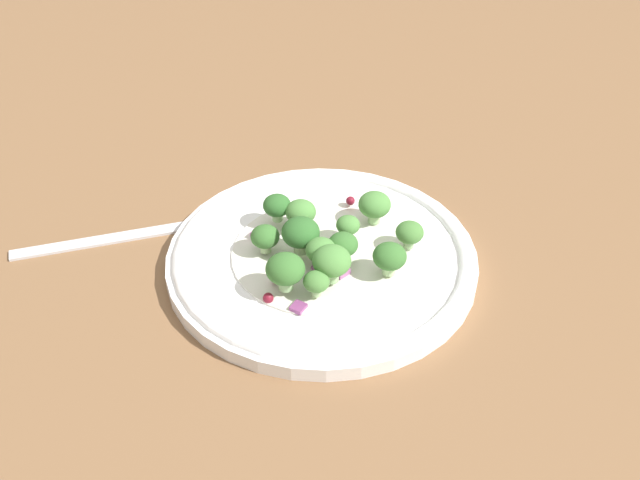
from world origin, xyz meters
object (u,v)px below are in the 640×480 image
object	(u,v)px
plate	(320,258)
broccoli_floret_0	(375,205)
broccoli_floret_2	(390,257)
fork	(139,233)
broccoli_floret_1	(316,282)

from	to	relation	value
plate	broccoli_floret_0	distance (cm)	6.41
broccoli_floret_2	fork	world-z (taller)	broccoli_floret_2
broccoli_floret_0	broccoli_floret_2	bearing A→B (deg)	28.05
broccoli_floret_2	broccoli_floret_0	bearing A→B (deg)	-151.95
plate	broccoli_floret_1	distance (cm)	5.68
broccoli_floret_1	fork	distance (cm)	17.82
plate	broccoli_floret_1	size ratio (longest dim) A/B	12.38
broccoli_floret_0	broccoli_floret_1	bearing A→B (deg)	-5.99
broccoli_floret_0	fork	size ratio (longest dim) A/B	0.17
broccoli_floret_1	broccoli_floret_2	world-z (taller)	broccoli_floret_2
plate	fork	world-z (taller)	plate
plate	fork	size ratio (longest dim) A/B	1.56
broccoli_floret_0	plate	bearing A→B (deg)	-27.32
broccoli_floret_1	fork	bearing A→B (deg)	-100.62
plate	fork	bearing A→B (deg)	-83.54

